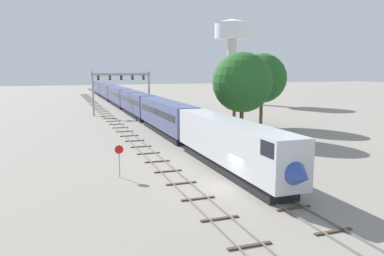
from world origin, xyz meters
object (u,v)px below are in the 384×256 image
(trackside_tree_mid, at_px, (235,77))
(water_tower, at_px, (232,37))
(passenger_train, at_px, (126,99))
(signal_gantry, at_px, (121,83))
(trackside_tree_left, at_px, (262,78))
(trackside_tree_right, at_px, (242,82))
(stop_sign, at_px, (119,157))

(trackside_tree_mid, bearing_deg, water_tower, 65.36)
(passenger_train, relative_size, water_tower, 5.75)
(passenger_train, height_order, water_tower, water_tower)
(signal_gantry, distance_m, trackside_tree_left, 30.28)
(trackside_tree_left, height_order, trackside_tree_right, trackside_tree_left)
(passenger_train, xyz_separation_m, trackside_tree_mid, (13.48, -28.28, 5.48))
(passenger_train, bearing_deg, trackside_tree_right, -76.71)
(signal_gantry, relative_size, trackside_tree_left, 1.01)
(passenger_train, distance_m, trackside_tree_right, 40.71)
(passenger_train, distance_m, stop_sign, 54.87)
(stop_sign, height_order, trackside_tree_left, trackside_tree_left)
(water_tower, bearing_deg, passenger_train, -161.50)
(water_tower, height_order, trackside_tree_left, water_tower)
(water_tower, xyz_separation_m, trackside_tree_left, (-14.29, -41.73, -10.10))
(passenger_train, distance_m, water_tower, 36.36)
(stop_sign, bearing_deg, trackside_tree_right, 37.16)
(water_tower, height_order, trackside_tree_mid, water_tower)
(passenger_train, height_order, stop_sign, passenger_train)
(signal_gantry, bearing_deg, trackside_tree_left, -50.61)
(signal_gantry, height_order, water_tower, water_tower)
(stop_sign, xyz_separation_m, trackside_tree_mid, (23.48, 25.66, 6.22))
(trackside_tree_left, relative_size, trackside_tree_mid, 1.09)
(signal_gantry, bearing_deg, trackside_tree_right, -69.84)
(passenger_train, bearing_deg, trackside_tree_left, -61.55)
(trackside_tree_left, distance_m, trackside_tree_mid, 4.59)
(trackside_tree_left, distance_m, trackside_tree_right, 11.12)
(trackside_tree_left, bearing_deg, signal_gantry, 129.39)
(stop_sign, height_order, trackside_tree_right, trackside_tree_right)
(passenger_train, distance_m, trackside_tree_mid, 31.81)
(trackside_tree_left, bearing_deg, trackside_tree_right, -133.57)
(stop_sign, relative_size, trackside_tree_left, 0.24)
(water_tower, bearing_deg, stop_sign, -122.64)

